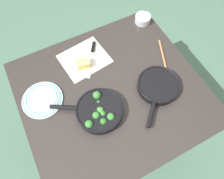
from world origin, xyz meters
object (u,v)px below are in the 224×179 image
skillet_broccoli (99,111)px  skillet_eggs (158,86)px  dinner_plate_stack (42,99)px  prep_bowl_steel (143,19)px  cheese_block (83,64)px  grater_knife (92,54)px  wooden_spoon (166,69)px

skillet_broccoli → skillet_eggs: (-0.40, 0.02, -0.00)m
dinner_plate_stack → prep_bowl_steel: (-0.88, -0.28, 0.01)m
cheese_block → skillet_eggs: bearing=133.7°
grater_knife → prep_bowl_steel: (-0.47, -0.11, 0.02)m
skillet_broccoli → skillet_eggs: size_ratio=1.16×
cheese_block → dinner_plate_stack: bearing=19.2°
wooden_spoon → prep_bowl_steel: size_ratio=3.23×
grater_knife → cheese_block: (0.09, 0.06, 0.02)m
skillet_broccoli → grater_knife: 0.43m
skillet_broccoli → prep_bowl_steel: bearing=-108.1°
grater_knife → prep_bowl_steel: 0.48m
dinner_plate_stack → skillet_broccoli: bearing=140.0°
skillet_broccoli → cheese_block: size_ratio=4.07×
skillet_eggs → grater_knife: 0.50m
skillet_broccoli → cheese_block: skillet_broccoli is taller
cheese_block → prep_bowl_steel: bearing=-163.5°
dinner_plate_stack → skillet_eggs: bearing=159.5°
prep_bowl_steel → dinner_plate_stack: bearing=17.5°
wooden_spoon → cheese_block: bearing=-97.5°
skillet_eggs → prep_bowl_steel: bearing=-156.7°
skillet_eggs → dinner_plate_stack: size_ratio=1.37×
skillet_broccoli → wooden_spoon: (-0.52, -0.07, -0.02)m
skillet_broccoli → prep_bowl_steel: skillet_broccoli is taller
skillet_broccoli → cheese_block: (-0.05, -0.34, -0.00)m
wooden_spoon → dinner_plate_stack: (0.80, -0.16, 0.01)m
dinner_plate_stack → cheese_block: bearing=-160.8°
wooden_spoon → cheese_block: 0.55m
skillet_eggs → grater_knife: (0.26, -0.42, -0.02)m
wooden_spoon → grater_knife: bearing=-108.2°
wooden_spoon → cheese_block: cheese_block is taller
grater_knife → skillet_eggs: bearing=64.7°
skillet_eggs → dinner_plate_stack: 0.72m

